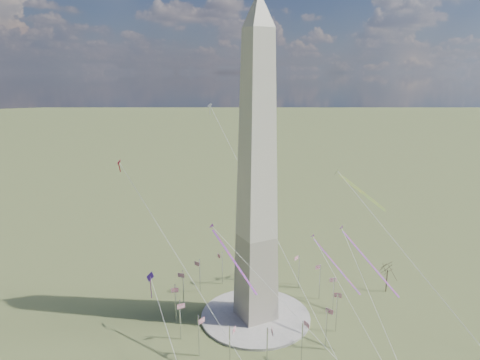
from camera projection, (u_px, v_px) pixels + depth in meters
name	position (u px, v px, depth m)	size (l,w,h in m)	color
ground	(256.00, 317.00, 141.35)	(2000.00, 2000.00, 0.00)	#44552A
plaza	(256.00, 316.00, 141.26)	(36.00, 36.00, 0.80)	#B5ADA6
washington_monument	(257.00, 177.00, 129.68)	(15.56, 15.56, 100.00)	#A6A08B
flagpole_ring	(256.00, 297.00, 139.58)	(54.40, 54.40, 13.00)	silver
tree_near	(388.00, 269.00, 155.89)	(7.35, 7.35, 12.87)	#413227
kite_delta_black	(340.00, 173.00, 153.28)	(16.35, 17.60, 16.14)	black
kite_diamond_purple	(150.00, 280.00, 130.81)	(1.71, 3.02, 9.38)	#3A1A77
kite_streamer_left	(360.00, 251.00, 126.92)	(4.92, 21.98, 15.17)	red
kite_streamer_mid	(227.00, 250.00, 117.77)	(5.28, 20.26, 14.04)	red
kite_streamer_right	(328.00, 256.00, 149.45)	(5.78, 21.85, 15.15)	red
kite_small_red	(119.00, 163.00, 138.86)	(1.31, 1.99, 4.31)	red
kite_small_white	(210.00, 106.00, 163.89)	(1.26, 1.76, 4.43)	silver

